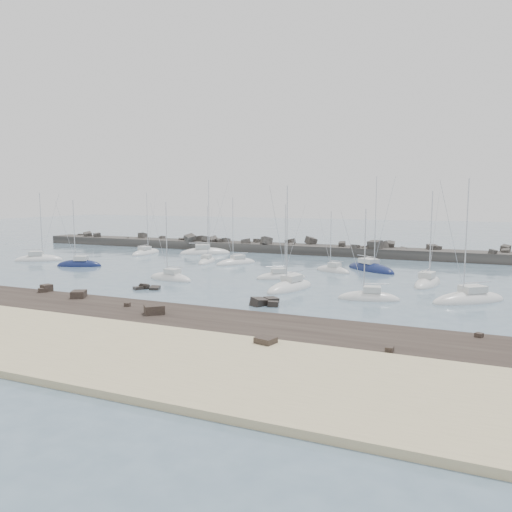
{
  "coord_description": "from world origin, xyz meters",
  "views": [
    {
      "loc": [
        34.25,
        -61.09,
        11.81
      ],
      "look_at": [
        2.22,
        12.0,
        2.3
      ],
      "focal_mm": 35.0,
      "sensor_mm": 36.0,
      "label": 1
    }
  ],
  "objects_px": {
    "sailboat_3": "(207,262)",
    "sailboat_7": "(281,278)",
    "sailboat_2": "(79,265)",
    "sailboat_11": "(469,301)",
    "sailboat_1": "(146,253)",
    "sailboat_0": "(39,260)",
    "sailboat_8": "(370,269)",
    "sailboat_9": "(333,271)",
    "sailboat_13": "(369,299)",
    "sailboat_14": "(290,288)",
    "sailboat_5": "(171,279)",
    "sailboat_10": "(427,284)",
    "sailboat_4": "(205,253)",
    "sailboat_6": "(236,263)"
  },
  "relations": [
    {
      "from": "sailboat_3",
      "to": "sailboat_7",
      "type": "relative_size",
      "value": 0.94
    },
    {
      "from": "sailboat_2",
      "to": "sailboat_11",
      "type": "distance_m",
      "value": 61.57
    },
    {
      "from": "sailboat_1",
      "to": "sailboat_2",
      "type": "distance_m",
      "value": 19.83
    },
    {
      "from": "sailboat_0",
      "to": "sailboat_8",
      "type": "distance_m",
      "value": 60.01
    },
    {
      "from": "sailboat_9",
      "to": "sailboat_13",
      "type": "bearing_deg",
      "value": -64.14
    },
    {
      "from": "sailboat_11",
      "to": "sailboat_14",
      "type": "distance_m",
      "value": 21.11
    },
    {
      "from": "sailboat_5",
      "to": "sailboat_10",
      "type": "xyz_separation_m",
      "value": [
        34.0,
        10.36,
        0.01
      ]
    },
    {
      "from": "sailboat_1",
      "to": "sailboat_3",
      "type": "bearing_deg",
      "value": -20.57
    },
    {
      "from": "sailboat_0",
      "to": "sailboat_7",
      "type": "xyz_separation_m",
      "value": [
        48.34,
        -0.87,
        -0.02
      ]
    },
    {
      "from": "sailboat_4",
      "to": "sailboat_10",
      "type": "distance_m",
      "value": 49.76
    },
    {
      "from": "sailboat_1",
      "to": "sailboat_3",
      "type": "distance_m",
      "value": 19.55
    },
    {
      "from": "sailboat_1",
      "to": "sailboat_13",
      "type": "height_order",
      "value": "sailboat_1"
    },
    {
      "from": "sailboat_14",
      "to": "sailboat_11",
      "type": "bearing_deg",
      "value": 2.63
    },
    {
      "from": "sailboat_10",
      "to": "sailboat_5",
      "type": "bearing_deg",
      "value": -163.05
    },
    {
      "from": "sailboat_4",
      "to": "sailboat_5",
      "type": "height_order",
      "value": "sailboat_4"
    },
    {
      "from": "sailboat_4",
      "to": "sailboat_7",
      "type": "xyz_separation_m",
      "value": [
        25.59,
        -23.02,
        -0.02
      ]
    },
    {
      "from": "sailboat_0",
      "to": "sailboat_1",
      "type": "xyz_separation_m",
      "value": [
        11.52,
        17.19,
        -0.02
      ]
    },
    {
      "from": "sailboat_4",
      "to": "sailboat_8",
      "type": "height_order",
      "value": "sailboat_4"
    },
    {
      "from": "sailboat_10",
      "to": "sailboat_14",
      "type": "distance_m",
      "value": 19.02
    },
    {
      "from": "sailboat_1",
      "to": "sailboat_6",
      "type": "distance_m",
      "value": 24.79
    },
    {
      "from": "sailboat_9",
      "to": "sailboat_11",
      "type": "distance_m",
      "value": 25.68
    },
    {
      "from": "sailboat_10",
      "to": "sailboat_14",
      "type": "bearing_deg",
      "value": -146.45
    },
    {
      "from": "sailboat_8",
      "to": "sailboat_2",
      "type": "bearing_deg",
      "value": -161.93
    },
    {
      "from": "sailboat_2",
      "to": "sailboat_10",
      "type": "bearing_deg",
      "value": 4.81
    },
    {
      "from": "sailboat_13",
      "to": "sailboat_8",
      "type": "bearing_deg",
      "value": 100.35
    },
    {
      "from": "sailboat_6",
      "to": "sailboat_11",
      "type": "relative_size",
      "value": 0.85
    },
    {
      "from": "sailboat_6",
      "to": "sailboat_11",
      "type": "bearing_deg",
      "value": -25.56
    },
    {
      "from": "sailboat_3",
      "to": "sailboat_4",
      "type": "xyz_separation_m",
      "value": [
        -7.07,
        11.83,
        0.02
      ]
    },
    {
      "from": "sailboat_3",
      "to": "sailboat_2",
      "type": "bearing_deg",
      "value": -143.76
    },
    {
      "from": "sailboat_3",
      "to": "sailboat_13",
      "type": "height_order",
      "value": "sailboat_13"
    },
    {
      "from": "sailboat_13",
      "to": "sailboat_3",
      "type": "bearing_deg",
      "value": 147.4
    },
    {
      "from": "sailboat_0",
      "to": "sailboat_8",
      "type": "relative_size",
      "value": 0.84
    },
    {
      "from": "sailboat_6",
      "to": "sailboat_11",
      "type": "distance_m",
      "value": 42.2
    },
    {
      "from": "sailboat_8",
      "to": "sailboat_14",
      "type": "bearing_deg",
      "value": -106.56
    },
    {
      "from": "sailboat_6",
      "to": "sailboat_8",
      "type": "relative_size",
      "value": 0.78
    },
    {
      "from": "sailboat_0",
      "to": "sailboat_14",
      "type": "relative_size",
      "value": 0.95
    },
    {
      "from": "sailboat_1",
      "to": "sailboat_14",
      "type": "relative_size",
      "value": 0.95
    },
    {
      "from": "sailboat_7",
      "to": "sailboat_10",
      "type": "xyz_separation_m",
      "value": [
        19.96,
        2.97,
        0.02
      ]
    },
    {
      "from": "sailboat_7",
      "to": "sailboat_11",
      "type": "height_order",
      "value": "sailboat_11"
    },
    {
      "from": "sailboat_3",
      "to": "sailboat_4",
      "type": "bearing_deg",
      "value": 120.87
    },
    {
      "from": "sailboat_0",
      "to": "sailboat_7",
      "type": "bearing_deg",
      "value": -1.03
    },
    {
      "from": "sailboat_5",
      "to": "sailboat_7",
      "type": "xyz_separation_m",
      "value": [
        14.04,
        7.39,
        -0.01
      ]
    },
    {
      "from": "sailboat_2",
      "to": "sailboat_7",
      "type": "distance_m",
      "value": 36.23
    },
    {
      "from": "sailboat_3",
      "to": "sailboat_13",
      "type": "xyz_separation_m",
      "value": [
        33.14,
        -21.19,
        0.01
      ]
    },
    {
      "from": "sailboat_5",
      "to": "sailboat_14",
      "type": "distance_m",
      "value": 18.15
    },
    {
      "from": "sailboat_3",
      "to": "sailboat_13",
      "type": "relative_size",
      "value": 0.97
    },
    {
      "from": "sailboat_1",
      "to": "sailboat_13",
      "type": "distance_m",
      "value": 58.6
    },
    {
      "from": "sailboat_1",
      "to": "sailboat_5",
      "type": "bearing_deg",
      "value": -48.18
    },
    {
      "from": "sailboat_11",
      "to": "sailboat_2",
      "type": "bearing_deg",
      "value": 175.51
    },
    {
      "from": "sailboat_9",
      "to": "sailboat_11",
      "type": "bearing_deg",
      "value": -38.76
    }
  ]
}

